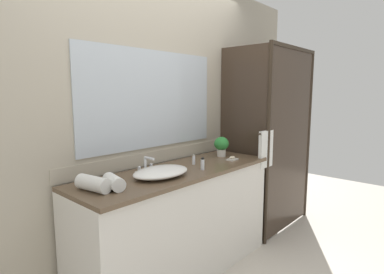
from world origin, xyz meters
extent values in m
plane|color=beige|center=(0.00, 0.00, 0.00)|extent=(8.00, 8.00, 0.00)
cube|color=#B2A893|center=(0.00, 0.34, 1.30)|extent=(4.40, 0.05, 2.60)
cube|color=#B2A893|center=(0.00, 0.32, 0.96)|extent=(1.80, 0.01, 0.11)
cube|color=silver|center=(0.00, 0.31, 1.46)|extent=(1.43, 0.01, 0.82)
cube|color=silver|center=(0.00, 0.01, 0.43)|extent=(1.80, 0.56, 0.87)
cube|color=brown|center=(0.00, 0.00, 0.89)|extent=(1.80, 0.58, 0.03)
cylinder|color=#2D2319|center=(1.95, -0.27, 1.00)|extent=(0.04, 0.04, 2.00)
cylinder|color=#2D2319|center=(0.95, -0.27, 1.00)|extent=(0.04, 0.04, 2.00)
cube|color=#2D2319|center=(1.45, -0.27, 1.98)|extent=(1.00, 0.04, 0.04)
cube|color=#382B21|center=(1.45, -0.27, 1.00)|extent=(0.96, 0.01, 1.96)
cube|color=#382B21|center=(0.95, 0.02, 1.00)|extent=(0.01, 0.57, 1.96)
cylinder|color=#2D2319|center=(0.93, -0.26, 1.13)|extent=(0.32, 0.02, 0.02)
cube|color=white|center=(0.93, -0.26, 0.97)|extent=(0.22, 0.04, 0.36)
ellipsoid|color=white|center=(-0.24, -0.04, 0.93)|extent=(0.46, 0.32, 0.07)
cube|color=silver|center=(-0.24, 0.14, 0.91)|extent=(0.17, 0.04, 0.02)
cylinder|color=silver|center=(-0.24, 0.14, 0.97)|extent=(0.02, 0.02, 0.10)
cylinder|color=silver|center=(-0.24, 0.09, 1.02)|extent=(0.02, 0.10, 0.02)
cylinder|color=silver|center=(-0.30, 0.14, 0.94)|extent=(0.02, 0.02, 0.04)
cylinder|color=silver|center=(-0.18, 0.14, 0.94)|extent=(0.02, 0.02, 0.04)
cylinder|color=beige|center=(0.66, 0.07, 0.93)|extent=(0.08, 0.08, 0.07)
ellipsoid|color=#2D8337|center=(0.66, 0.07, 1.03)|extent=(0.14, 0.14, 0.13)
cube|color=silver|center=(0.58, -0.11, 0.91)|extent=(0.10, 0.07, 0.01)
ellipsoid|color=beige|center=(0.58, -0.11, 0.92)|extent=(0.07, 0.04, 0.02)
cylinder|color=silver|center=(0.12, -0.14, 0.94)|extent=(0.03, 0.03, 0.08)
cylinder|color=black|center=(0.12, -0.14, 0.99)|extent=(0.02, 0.02, 0.01)
cylinder|color=silver|center=(0.21, 0.04, 0.94)|extent=(0.03, 0.03, 0.07)
cylinder|color=#B7B2A8|center=(0.21, 0.04, 0.98)|extent=(0.02, 0.02, 0.01)
cylinder|color=white|center=(-0.76, 0.01, 0.95)|extent=(0.14, 0.25, 0.10)
cylinder|color=white|center=(-0.65, -0.05, 0.95)|extent=(0.13, 0.20, 0.09)
camera|label=1|loc=(-1.74, -1.70, 1.51)|focal=28.91mm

